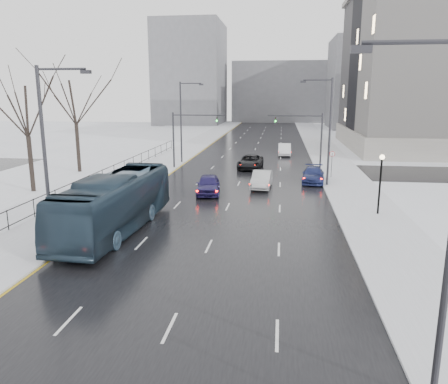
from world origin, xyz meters
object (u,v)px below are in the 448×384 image
at_px(tree_park_e, 80,172).
at_px(sedan_center_near, 208,184).
at_px(tree_park_d, 34,192).
at_px(streetlight_r_near, 445,213).
at_px(mast_signal_left, 182,133).
at_px(sedan_right_distant, 284,149).
at_px(mast_signal_right, 312,135).
at_px(no_uturn_sign, 332,156).
at_px(streetlight_l_far, 183,118).
at_px(lamppost_r_mid, 381,176).
at_px(sedan_right_far, 313,175).
at_px(bus, 116,203).
at_px(sedan_right_cross, 250,162).
at_px(sedan_right_near, 262,179).
at_px(streetlight_r_mid, 327,127).
at_px(streetlight_l_near, 48,152).

bearing_deg(tree_park_e, sedan_center_near, -28.70).
distance_m(tree_park_d, streetlight_r_near, 35.80).
bearing_deg(mast_signal_left, streetlight_r_near, -67.82).
xyz_separation_m(streetlight_r_near, sedan_right_distant, (-3.67, 50.68, -4.76)).
bearing_deg(mast_signal_right, mast_signal_left, 180.00).
distance_m(tree_park_e, no_uturn_sign, 27.50).
bearing_deg(streetlight_r_near, streetlight_l_far, 111.25).
height_order(lamppost_r_mid, sedan_right_far, lamppost_r_mid).
bearing_deg(tree_park_d, lamppost_r_mid, -7.91).
xyz_separation_m(tree_park_e, streetlight_r_near, (26.37, -34.00, 5.62)).
xyz_separation_m(tree_park_d, lamppost_r_mid, (28.80, -4.00, 2.94)).
xyz_separation_m(bus, sedan_center_near, (4.06, 11.07, -0.98)).
height_order(no_uturn_sign, sedan_right_cross, no_uturn_sign).
distance_m(streetlight_r_near, streetlight_l_far, 45.06).
height_order(lamppost_r_mid, sedan_right_cross, lamppost_r_mid).
relative_size(tree_park_e, sedan_right_cross, 2.39).
relative_size(streetlight_l_far, sedan_right_near, 2.09).
distance_m(streetlight_r_mid, bus, 21.75).
bearing_deg(tree_park_e, sedan_right_cross, 14.62).
height_order(lamppost_r_mid, sedan_center_near, lamppost_r_mid).
relative_size(streetlight_r_mid, lamppost_r_mid, 2.34).
bearing_deg(lamppost_r_mid, streetlight_r_mid, 105.82).
bearing_deg(streetlight_l_near, no_uturn_sign, 54.11).
relative_size(tree_park_d, streetlight_r_near, 1.25).
bearing_deg(sedan_right_cross, sedan_right_distant, 74.69).
height_order(no_uturn_sign, sedan_right_near, no_uturn_sign).
height_order(mast_signal_left, sedan_right_near, mast_signal_left).
distance_m(streetlight_r_near, sedan_right_cross, 39.91).
relative_size(streetlight_r_near, lamppost_r_mid, 2.34).
bearing_deg(sedan_center_near, mast_signal_left, 104.94).
distance_m(bus, sedan_right_cross, 25.62).
relative_size(streetlight_r_near, streetlight_l_far, 1.00).
relative_size(streetlight_r_near, sedan_right_far, 1.95).
distance_m(streetlight_l_far, sedan_right_near, 17.86).
height_order(lamppost_r_mid, sedan_right_near, lamppost_r_mid).
bearing_deg(streetlight_r_mid, streetlight_l_near, -129.24).
bearing_deg(sedan_center_near, sedan_right_far, 27.17).
relative_size(streetlight_l_near, sedan_center_near, 2.05).
xyz_separation_m(sedan_right_far, sedan_right_distant, (-2.70, 19.05, 0.08)).
distance_m(tree_park_e, bus, 23.19).
distance_m(tree_park_e, sedan_right_distant, 28.18).
bearing_deg(sedan_center_near, streetlight_l_near, -118.12).
relative_size(no_uturn_sign, bus, 0.21).
bearing_deg(lamppost_r_mid, tree_park_e, 154.38).
bearing_deg(streetlight_r_near, bus, 135.52).
bearing_deg(mast_signal_right, tree_park_d, -150.88).
bearing_deg(lamppost_r_mid, streetlight_l_far, 131.06).
xyz_separation_m(sedan_center_near, sedan_right_distant, (6.73, 25.42, -0.01)).
bearing_deg(no_uturn_sign, tree_park_d, -159.68).
distance_m(tree_park_e, sedan_right_cross, 19.34).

